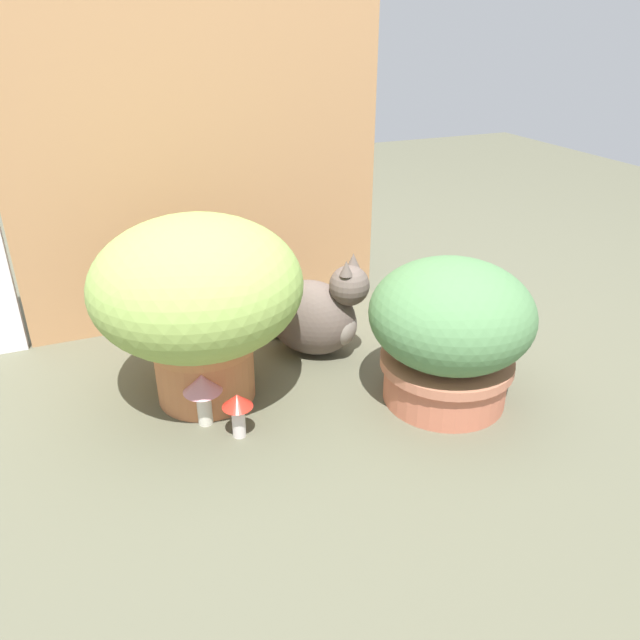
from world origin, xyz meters
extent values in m
plane|color=#585744|center=(0.00, 0.00, 0.00)|extent=(6.00, 6.00, 0.00)
cube|color=tan|center=(-0.05, 0.53, 0.46)|extent=(1.11, 0.03, 0.92)
cylinder|color=#BE7244|center=(-0.18, 0.07, 0.08)|extent=(0.25, 0.25, 0.17)
cylinder|color=#C47847|center=(-0.18, 0.07, 0.16)|extent=(0.27, 0.27, 0.02)
ellipsoid|color=#8AA74E|center=(-0.18, 0.07, 0.31)|extent=(0.50, 0.50, 0.33)
cylinder|color=#C36C50|center=(0.37, -0.17, 0.06)|extent=(0.31, 0.31, 0.12)
cylinder|color=#BD7155|center=(0.37, -0.17, 0.11)|extent=(0.33, 0.33, 0.02)
ellipsoid|color=#4F7C4A|center=(0.37, -0.17, 0.24)|extent=(0.40, 0.40, 0.26)
ellipsoid|color=#62534B|center=(0.15, 0.18, 0.11)|extent=(0.31, 0.30, 0.22)
ellipsoid|color=gray|center=(0.22, 0.12, 0.10)|extent=(0.12, 0.12, 0.11)
sphere|color=#62534B|center=(0.23, 0.11, 0.23)|extent=(0.16, 0.16, 0.11)
cone|color=#62534B|center=(0.25, 0.13, 0.29)|extent=(0.05, 0.05, 0.04)
cone|color=#62534B|center=(0.21, 0.08, 0.29)|extent=(0.05, 0.05, 0.04)
cylinder|color=#62534B|center=(0.09, 0.29, 0.02)|extent=(0.16, 0.15, 0.07)
cylinder|color=silver|center=(-0.21, -0.05, 0.05)|extent=(0.04, 0.04, 0.09)
cone|color=pink|center=(-0.21, -0.05, 0.11)|extent=(0.09, 0.09, 0.04)
cylinder|color=silver|center=(-0.15, -0.12, 0.04)|extent=(0.03, 0.03, 0.08)
cone|color=red|center=(-0.15, -0.12, 0.10)|extent=(0.07, 0.07, 0.03)
camera|label=1|loc=(-0.42, -1.27, 0.88)|focal=34.49mm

